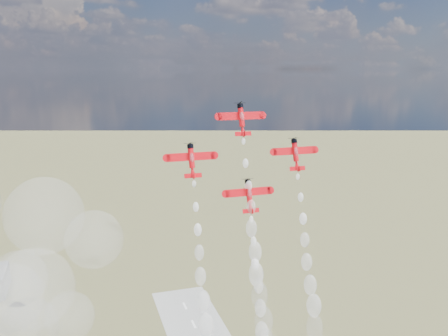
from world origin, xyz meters
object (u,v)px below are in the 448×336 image
Objects in this scene: plane_right at (295,154)px; plane_slot at (249,195)px; plane_left at (191,160)px; plane_lead at (241,119)px.

plane_right reaches higher than plane_slot.
plane_lead is at bearing 12.36° from plane_left.
plane_right is at bearing 12.36° from plane_slot.
plane_slot is at bearing -12.36° from plane_left.
plane_slot is (0.00, -6.54, -19.84)m from plane_lead.
plane_left is 1.00× the size of plane_slot.
plane_slot is at bearing -167.64° from plane_right.
plane_left is (-14.92, -3.27, -9.92)m from plane_lead.
plane_lead is at bearing 167.64° from plane_right.
plane_right is (29.84, 0.00, 0.00)m from plane_left.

